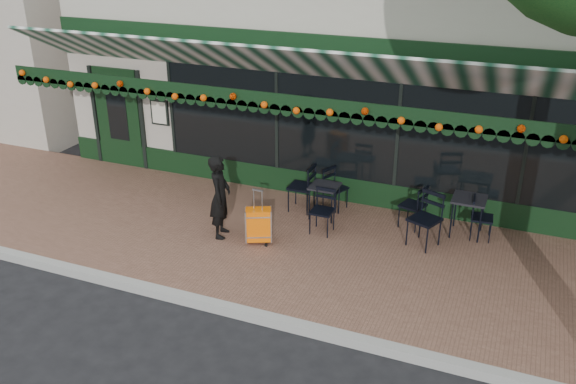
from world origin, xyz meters
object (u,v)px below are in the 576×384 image
at_px(chair_a_left, 413,206).
at_px(chair_b_left, 302,187).
at_px(cafe_table_b, 325,189).
at_px(chair_a_right, 482,218).
at_px(woman, 220,197).
at_px(chair_b_front, 322,212).
at_px(cafe_table_a, 469,202).
at_px(suitcase, 259,225).
at_px(chair_b_right, 335,188).
at_px(chair_a_front, 425,220).

bearing_deg(chair_a_left, chair_b_left, -70.26).
bearing_deg(cafe_table_b, chair_a_right, 4.78).
relative_size(woman, chair_b_left, 1.59).
relative_size(chair_a_right, chair_b_left, 0.82).
height_order(chair_a_left, chair_b_front, chair_a_left).
distance_m(woman, cafe_table_a, 4.30).
relative_size(cafe_table_a, chair_b_left, 0.75).
distance_m(cafe_table_a, chair_b_left, 3.05).
height_order(cafe_table_a, cafe_table_b, cafe_table_a).
bearing_deg(chair_b_front, woman, -153.34).
bearing_deg(chair_a_right, suitcase, 109.90).
distance_m(cafe_table_a, chair_b_right, 2.49).
height_order(woman, chair_a_right, woman).
bearing_deg(chair_b_right, chair_b_left, 144.15).
height_order(chair_a_left, chair_a_right, chair_a_left).
height_order(suitcase, chair_a_front, suitcase).
bearing_deg(chair_a_left, chair_b_front, -42.93).
height_order(chair_a_left, chair_b_right, chair_a_left).
bearing_deg(chair_a_left, chair_a_front, 44.57).
xyz_separation_m(chair_a_right, chair_b_left, (-3.29, -0.11, 0.08)).
xyz_separation_m(chair_a_left, chair_a_right, (1.20, 0.02, -0.03)).
relative_size(cafe_table_a, chair_a_right, 0.92).
bearing_deg(cafe_table_a, cafe_table_b, -173.64).
bearing_deg(cafe_table_a, chair_b_right, 176.02).
distance_m(woman, cafe_table_b, 1.99).
distance_m(suitcase, chair_b_left, 1.52).
bearing_deg(chair_b_left, cafe_table_a, 93.09).
height_order(cafe_table_a, chair_b_right, chair_b_right).
height_order(woman, chair_a_front, woman).
height_order(woman, suitcase, woman).
relative_size(suitcase, chair_b_right, 1.24).
bearing_deg(chair_a_front, chair_a_left, 139.80).
xyz_separation_m(suitcase, chair_a_right, (3.50, 1.61, 0.05)).
relative_size(chair_a_front, chair_b_front, 1.19).
xyz_separation_m(woman, cafe_table_a, (3.96, 1.66, -0.11)).
xyz_separation_m(chair_a_right, chair_b_right, (-2.72, 0.22, 0.02)).
bearing_deg(chair_b_right, woman, 164.66).
bearing_deg(cafe_table_a, chair_b_left, -177.00).
xyz_separation_m(cafe_table_a, cafe_table_b, (-2.54, -0.28, -0.06)).
relative_size(suitcase, chair_a_front, 1.03).
relative_size(chair_b_left, chair_b_front, 1.16).
height_order(cafe_table_a, chair_b_front, chair_b_front).
height_order(chair_a_front, chair_b_left, chair_a_front).
distance_m(chair_a_front, chair_b_left, 2.47).
relative_size(chair_a_left, chair_b_left, 0.88).
relative_size(cafe_table_b, chair_b_front, 0.79).
relative_size(chair_a_right, chair_a_front, 0.80).
bearing_deg(chair_a_right, cafe_table_b, 90.01).
height_order(cafe_table_a, chair_a_front, chair_a_front).
relative_size(cafe_table_b, chair_a_left, 0.77).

